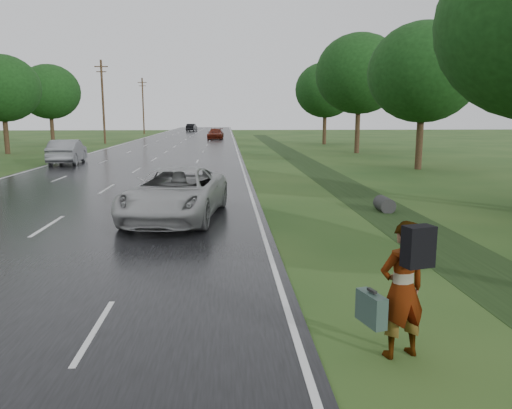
{
  "coord_description": "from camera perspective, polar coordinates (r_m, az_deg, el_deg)",
  "views": [
    {
      "loc": [
        5.68,
        -7.8,
        3.52
      ],
      "look_at": [
        6.41,
        4.45,
        1.3
      ],
      "focal_mm": 35.0,
      "sensor_mm": 36.0,
      "label": 1
    }
  ],
  "objects": [
    {
      "name": "road",
      "position": [
        53.22,
        -9.61,
        6.33
      ],
      "size": [
        14.0,
        180.0,
        0.04
      ],
      "primitive_type": "cube",
      "color": "black",
      "rests_on": "ground"
    },
    {
      "name": "center_line",
      "position": [
        53.22,
        -9.61,
        6.35
      ],
      "size": [
        0.12,
        180.0,
        0.01
      ],
      "primitive_type": "cube",
      "color": "silver",
      "rests_on": "road"
    },
    {
      "name": "pedestrian",
      "position": [
        7.57,
        16.28,
        -9.16
      ],
      "size": [
        1.05,
        0.8,
        2.05
      ],
      "rotation": [
        0.0,
        0.0,
        3.42
      ],
      "color": "#A5998C",
      "rests_on": "ground"
    },
    {
      "name": "white_pickup",
      "position": [
        17.1,
        -9.18,
        1.27
      ],
      "size": [
        3.64,
        6.46,
        1.7
      ],
      "primitive_type": "imported",
      "rotation": [
        0.0,
        0.0,
        -0.14
      ],
      "color": "#BDBDBD",
      "rests_on": "road"
    },
    {
      "name": "drainage_ditch",
      "position": [
        27.36,
        8.89,
        2.8
      ],
      "size": [
        2.2,
        120.0,
        0.56
      ],
      "color": "black",
      "rests_on": "ground"
    },
    {
      "name": "tree_east_d",
      "position": [
        47.52,
        11.73,
        14.41
      ],
      "size": [
        8.0,
        8.0,
        10.76
      ],
      "color": "#322714",
      "rests_on": "ground"
    },
    {
      "name": "far_car_dark",
      "position": [
        108.41,
        -7.37,
        8.73
      ],
      "size": [
        2.21,
        4.93,
        1.57
      ],
      "primitive_type": "imported",
      "rotation": [
        0.0,
        0.0,
        3.02
      ],
      "color": "black",
      "rests_on": "road"
    },
    {
      "name": "silver_sedan",
      "position": [
        38.4,
        -20.76,
        5.68
      ],
      "size": [
        2.3,
        5.4,
        1.73
      ],
      "primitive_type": "imported",
      "rotation": [
        0.0,
        0.0,
        3.23
      ],
      "color": "gray",
      "rests_on": "road"
    },
    {
      "name": "far_car_red",
      "position": [
        72.71,
        -4.65,
        8.06
      ],
      "size": [
        2.45,
        5.34,
        1.51
      ],
      "primitive_type": "imported",
      "rotation": [
        0.0,
        0.0,
        -0.06
      ],
      "color": "maroon",
      "rests_on": "road"
    },
    {
      "name": "tree_west_f",
      "position": [
        64.21,
        -22.53,
        11.81
      ],
      "size": [
        7.0,
        7.0,
        9.29
      ],
      "color": "#322714",
      "rests_on": "ground"
    },
    {
      "name": "edge_stripe_west",
      "position": [
        54.36,
        -16.74,
        6.14
      ],
      "size": [
        0.12,
        180.0,
        0.01
      ],
      "primitive_type": "cube",
      "color": "silver",
      "rests_on": "road"
    },
    {
      "name": "utility_pole_far",
      "position": [
        64.56,
        -17.09,
        11.28
      ],
      "size": [
        1.6,
        0.26,
        10.0
      ],
      "color": "#322714",
      "rests_on": "ground"
    },
    {
      "name": "utility_pole_distant",
      "position": [
        94.0,
        -12.78,
        11.01
      ],
      "size": [
        1.6,
        0.26,
        10.0
      ],
      "color": "#322714",
      "rests_on": "ground"
    },
    {
      "name": "tree_east_f",
      "position": [
        61.03,
        7.94,
        12.82
      ],
      "size": [
        7.2,
        7.2,
        9.62
      ],
      "color": "#322714",
      "rests_on": "ground"
    },
    {
      "name": "tree_east_c",
      "position": [
        34.28,
        18.59,
        14.1
      ],
      "size": [
        7.0,
        7.0,
        9.29
      ],
      "color": "#322714",
      "rests_on": "ground"
    },
    {
      "name": "edge_stripe_east",
      "position": [
        52.93,
        -2.28,
        6.47
      ],
      "size": [
        0.12,
        180.0,
        0.01
      ],
      "primitive_type": "cube",
      "color": "silver",
      "rests_on": "road"
    },
    {
      "name": "tree_west_d",
      "position": [
        50.9,
        -27.02,
        11.74
      ],
      "size": [
        6.6,
        6.6,
        8.8
      ],
      "color": "#322714",
      "rests_on": "ground"
    }
  ]
}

